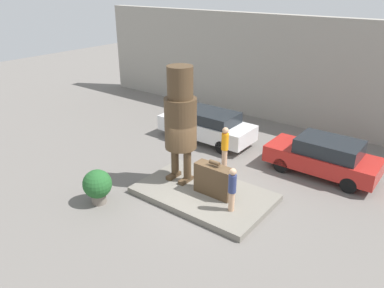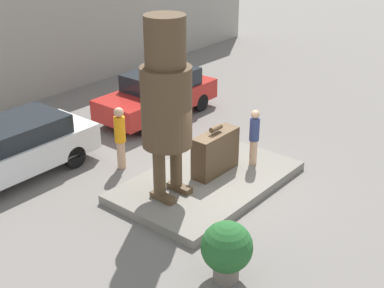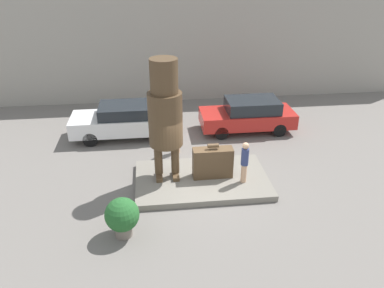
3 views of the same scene
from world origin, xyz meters
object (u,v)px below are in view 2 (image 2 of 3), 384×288
(statue_figure, at_px, (166,95))
(parked_car_red, at_px, (158,93))
(parked_car_white, at_px, (11,149))
(worker_hivis, at_px, (120,136))
(giant_suitcase, at_px, (215,152))
(planter_pot, at_px, (227,249))
(tourist, at_px, (254,135))

(statue_figure, xyz_separation_m, parked_car_red, (4.06, 4.07, -1.98))
(parked_car_white, distance_m, worker_hivis, 2.88)
(parked_car_white, height_order, parked_car_red, parked_car_red)
(giant_suitcase, bearing_deg, statue_figure, 173.50)
(giant_suitcase, xyz_separation_m, planter_pot, (-3.12, -2.65, -0.08))
(statue_figure, relative_size, parked_car_white, 0.93)
(statue_figure, relative_size, planter_pot, 3.43)
(giant_suitcase, xyz_separation_m, tourist, (1.05, -0.50, 0.29))
(statue_figure, bearing_deg, giant_suitcase, -6.50)
(tourist, relative_size, parked_car_white, 0.33)
(statue_figure, height_order, planter_pot, statue_figure)
(giant_suitcase, distance_m, planter_pot, 4.10)
(tourist, distance_m, worker_hivis, 3.63)
(parked_car_red, distance_m, worker_hivis, 3.97)
(parked_car_white, distance_m, planter_pot, 6.92)
(tourist, bearing_deg, planter_pot, -152.77)
(giant_suitcase, height_order, worker_hivis, worker_hivis)
(statue_figure, height_order, giant_suitcase, statue_figure)
(parked_car_white, relative_size, worker_hivis, 2.64)
(giant_suitcase, distance_m, tourist, 1.20)
(giant_suitcase, relative_size, parked_car_white, 0.31)
(parked_car_white, bearing_deg, planter_pot, 91.58)
(parked_car_white, xyz_separation_m, worker_hivis, (2.21, -1.85, 0.16))
(giant_suitcase, distance_m, parked_car_red, 4.89)
(statue_figure, distance_m, giant_suitcase, 2.59)
(tourist, bearing_deg, parked_car_white, 132.45)
(giant_suitcase, bearing_deg, parked_car_white, 127.86)
(statue_figure, height_order, parked_car_red, statue_figure)
(worker_hivis, bearing_deg, planter_pot, -111.71)
(parked_car_red, distance_m, planter_pot, 8.85)
(worker_hivis, bearing_deg, tourist, -53.58)
(parked_car_red, bearing_deg, tourist, 74.00)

